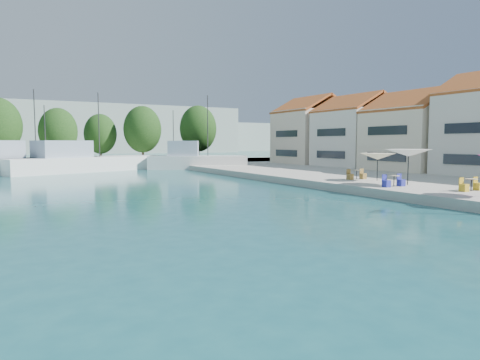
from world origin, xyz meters
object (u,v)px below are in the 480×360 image
trawler_04 (196,161)px  umbrella_cream (378,156)px  trawler_02 (16,164)px  trawler_03 (82,163)px  umbrella_white (409,153)px

trawler_04 → umbrella_cream: (3.14, -29.00, 1.42)m
trawler_02 → trawler_03: 7.17m
trawler_02 → trawler_04: size_ratio=1.44×
umbrella_white → umbrella_cream: bearing=76.5°
trawler_03 → trawler_04: bearing=-29.5°
trawler_03 → umbrella_cream: 35.71m
trawler_04 → umbrella_cream: 29.20m
trawler_04 → trawler_03: bearing=-162.7°
trawler_03 → umbrella_cream: bearing=-81.6°
trawler_04 → umbrella_white: trawler_04 is taller
trawler_04 → umbrella_white: (2.27, -32.62, 1.78)m
umbrella_white → umbrella_cream: size_ratio=1.14×
trawler_03 → umbrella_white: bearing=-85.4°
trawler_02 → trawler_04: bearing=-24.6°
trawler_03 → trawler_02: bearing=159.8°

